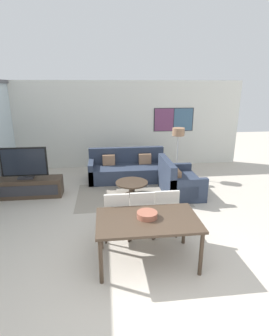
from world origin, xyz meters
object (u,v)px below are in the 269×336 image
at_px(coffee_table, 132,185).
at_px(floor_lamp, 178,136).
at_px(dining_table, 148,223).
at_px(sofa_main, 127,170).
at_px(fruit_bowl, 147,214).
at_px(dining_chair_right, 165,209).
at_px(television, 24,163).
at_px(tv_console, 27,187).
at_px(sofa_side, 177,183).
at_px(dining_chair_left, 117,213).
at_px(dining_chair_centre, 141,211).

bearing_deg(coffee_table, floor_lamp, 38.59).
relative_size(dining_table, floor_lamp, 1.03).
xyz_separation_m(sofa_main, coffee_table, (0.00, -1.21, -0.01)).
bearing_deg(fruit_bowl, dining_chair_right, 56.76).
bearing_deg(dining_chair_right, dining_table, -121.46).
bearing_deg(television, dining_chair_right, -35.60).
height_order(tv_console, dining_chair_right, dining_chair_right).
bearing_deg(sofa_side, coffee_table, 90.12).
bearing_deg(coffee_table, sofa_side, 0.12).
xyz_separation_m(tv_console, dining_table, (2.54, -2.84, 0.43)).
relative_size(dining_table, dining_chair_right, 1.67).
height_order(tv_console, coffee_table, tv_console).
distance_m(tv_console, dining_chair_left, 3.03).
distance_m(television, dining_table, 3.81).
bearing_deg(dining_chair_centre, dining_table, -90.00).
relative_size(dining_chair_left, floor_lamp, 0.62).
distance_m(tv_console, floor_lamp, 4.28).
height_order(dining_chair_centre, dining_chair_right, same).
distance_m(sofa_main, fruit_bowl, 3.80).
distance_m(sofa_main, floor_lamp, 1.77).
bearing_deg(coffee_table, tv_console, 174.72).
xyz_separation_m(coffee_table, dining_chair_right, (0.40, -1.89, 0.25)).
bearing_deg(television, fruit_bowl, -47.81).
relative_size(coffee_table, floor_lamp, 0.54).
bearing_deg(dining_table, floor_lamp, 68.23).
height_order(sofa_main, dining_table, sofa_main).
xyz_separation_m(sofa_main, dining_chair_left, (-0.47, -3.14, 0.24)).
bearing_deg(television, dining_chair_left, -45.88).
height_order(sofa_side, dining_chair_centre, dining_chair_centre).
bearing_deg(dining_table, dining_chair_centre, 90.00).
distance_m(sofa_side, dining_chair_left, 2.54).
height_order(dining_chair_centre, floor_lamp, floor_lamp).
bearing_deg(dining_chair_right, television, 144.40).
height_order(tv_console, fruit_bowl, fruit_bowl).
relative_size(sofa_side, dining_chair_centre, 1.48).
bearing_deg(dining_chair_left, coffee_table, 76.24).
xyz_separation_m(tv_console, dining_chair_left, (2.10, -2.17, 0.29)).
xyz_separation_m(dining_table, fruit_bowl, (-0.00, 0.04, 0.12)).
height_order(dining_table, floor_lamp, floor_lamp).
distance_m(tv_console, sofa_main, 2.75).
xyz_separation_m(tv_console, dining_chair_right, (2.97, -2.13, 0.29)).
bearing_deg(floor_lamp, coffee_table, -141.41).
bearing_deg(sofa_main, dining_table, -90.56).
xyz_separation_m(dining_chair_right, floor_lamp, (1.07, 3.06, 0.74)).
distance_m(tv_console, dining_chair_right, 3.67).
relative_size(tv_console, television, 1.55).
bearing_deg(floor_lamp, tv_console, -166.99).
distance_m(tv_console, dining_chair_centre, 3.34).
height_order(television, sofa_side, television).
bearing_deg(floor_lamp, dining_chair_centre, -116.06).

